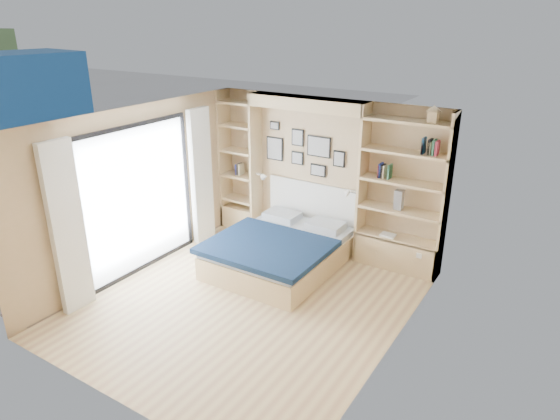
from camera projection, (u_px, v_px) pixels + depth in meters
The scene contains 8 objects.
ground at pixel (249, 302), 6.86m from camera, with size 4.50×4.50×0.00m, color #E0C48A.
room_shell at pixel (283, 193), 7.85m from camera, with size 4.50×4.50×4.50m.
bed at pixel (280, 250), 7.75m from camera, with size 1.75×2.19×1.07m.
photo_gallery at pixel (303, 150), 8.25m from camera, with size 1.48×0.02×0.82m.
reading_lamps at pixel (303, 184), 8.18m from camera, with size 1.92×0.12×0.15m.
shelf_decor at pixel (389, 161), 7.32m from camera, with size 3.49×0.23×2.03m.
deck at pixel (80, 243), 8.65m from camera, with size 3.20×4.00×0.05m, color #746355.
deck_chair at pixel (72, 229), 8.11m from camera, with size 0.73×1.00×0.90m.
Camera 1 is at (3.53, -4.77, 3.70)m, focal length 32.00 mm.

